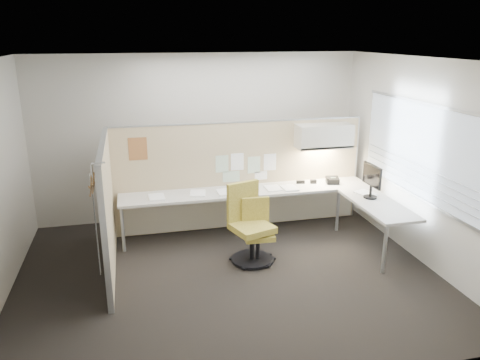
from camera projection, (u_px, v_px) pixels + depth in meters
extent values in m
cube|color=black|center=(228.00, 274.00, 6.30)|extent=(5.50, 4.50, 0.01)
cube|color=white|center=(226.00, 59.00, 5.46)|extent=(5.50, 4.50, 0.01)
cube|color=beige|center=(200.00, 138.00, 7.97)|extent=(5.50, 0.02, 2.80)
cube|color=beige|center=(284.00, 252.00, 3.79)|extent=(5.50, 0.02, 2.80)
cube|color=beige|center=(420.00, 161.00, 6.48)|extent=(0.02, 4.50, 2.80)
cube|color=#929CA9|center=(420.00, 151.00, 6.43)|extent=(0.01, 2.80, 1.30)
cube|color=#C5AE88|center=(240.00, 176.00, 7.64)|extent=(4.10, 0.06, 1.75)
cube|color=#C5AE88|center=(108.00, 209.00, 6.17)|extent=(0.06, 2.20, 1.75)
cube|color=beige|center=(248.00, 191.00, 7.39)|extent=(4.00, 0.60, 0.04)
cube|color=beige|center=(378.00, 205.00, 6.81)|extent=(0.60, 1.47, 0.04)
cube|color=beige|center=(244.00, 207.00, 7.75)|extent=(3.90, 0.02, 0.64)
cylinder|color=#A5A8AA|center=(123.00, 230.00, 6.84)|extent=(0.05, 0.05, 0.69)
cylinder|color=#A5A8AA|center=(385.00, 249.00, 6.23)|extent=(0.05, 0.05, 0.69)
cylinder|color=#A5A8AA|center=(338.00, 211.00, 7.59)|extent=(0.05, 0.05, 0.69)
cube|color=beige|center=(324.00, 136.00, 7.55)|extent=(0.90, 0.36, 0.38)
cube|color=#FFEABF|center=(323.00, 149.00, 7.62)|extent=(0.60, 0.06, 0.02)
cube|color=#8CBF8C|center=(222.00, 164.00, 7.48)|extent=(0.21, 0.00, 0.28)
cube|color=white|center=(237.00, 162.00, 7.52)|extent=(0.21, 0.00, 0.28)
cube|color=#8CBF8C|center=(254.00, 165.00, 7.61)|extent=(0.21, 0.00, 0.28)
cube|color=white|center=(270.00, 162.00, 7.66)|extent=(0.21, 0.00, 0.28)
cube|color=#8CBF8C|center=(231.00, 176.00, 7.57)|extent=(0.28, 0.00, 0.18)
cube|color=white|center=(261.00, 176.00, 7.69)|extent=(0.21, 0.00, 0.14)
cube|color=orange|center=(138.00, 149.00, 7.09)|extent=(0.28, 0.00, 0.35)
cylinder|color=black|center=(252.00, 259.00, 6.63)|extent=(0.58, 0.58, 0.03)
cylinder|color=black|center=(252.00, 245.00, 6.56)|extent=(0.07, 0.07, 0.45)
cube|color=#D4C34F|center=(252.00, 228.00, 6.49)|extent=(0.65, 0.65, 0.09)
cube|color=#D4C34F|center=(243.00, 201.00, 6.59)|extent=(0.49, 0.22, 0.56)
cylinder|color=black|center=(258.00, 260.00, 6.63)|extent=(0.47, 0.47, 0.03)
cylinder|color=black|center=(258.00, 248.00, 6.57)|extent=(0.05, 0.05, 0.36)
cube|color=#D4C34F|center=(258.00, 235.00, 6.51)|extent=(0.43, 0.43, 0.07)
cube|color=#D4C34F|center=(255.00, 212.00, 6.62)|extent=(0.40, 0.07, 0.45)
cylinder|color=black|center=(370.00, 197.00, 7.02)|extent=(0.20, 0.20, 0.02)
cylinder|color=black|center=(371.00, 192.00, 7.00)|extent=(0.04, 0.04, 0.18)
cube|color=black|center=(372.00, 175.00, 6.92)|extent=(0.04, 0.49, 0.32)
cube|color=black|center=(372.00, 175.00, 6.92)|extent=(0.01, 0.45, 0.28)
cube|color=black|center=(333.00, 180.00, 7.70)|extent=(0.24, 0.23, 0.12)
cylinder|color=black|center=(327.00, 178.00, 7.69)|extent=(0.07, 0.17, 0.04)
cube|color=black|center=(301.00, 182.00, 7.70)|extent=(0.14, 0.06, 0.05)
cube|color=black|center=(313.00, 182.00, 7.71)|extent=(0.11, 0.08, 0.06)
cube|color=silver|center=(98.00, 163.00, 4.97)|extent=(0.14, 0.02, 0.02)
cylinder|color=silver|center=(92.00, 171.00, 4.98)|extent=(0.02, 0.02, 0.14)
cube|color=#AD7F4C|center=(93.00, 183.00, 5.02)|extent=(0.02, 0.39, 0.12)
cube|color=#AD7F4C|center=(91.00, 186.00, 5.05)|extent=(0.02, 0.39, 0.12)
cube|color=#AEB1BA|center=(97.00, 233.00, 5.14)|extent=(0.01, 0.07, 0.98)
cube|color=white|center=(157.00, 197.00, 7.01)|extent=(0.24, 0.31, 0.03)
cube|color=white|center=(198.00, 193.00, 7.19)|extent=(0.28, 0.34, 0.02)
cube|color=white|center=(225.00, 193.00, 7.20)|extent=(0.24, 0.31, 0.04)
cube|color=white|center=(273.00, 188.00, 7.45)|extent=(0.23, 0.30, 0.02)
cube|color=white|center=(290.00, 188.00, 7.44)|extent=(0.24, 0.31, 0.03)
cube|color=white|center=(366.00, 193.00, 7.20)|extent=(0.32, 0.36, 0.02)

